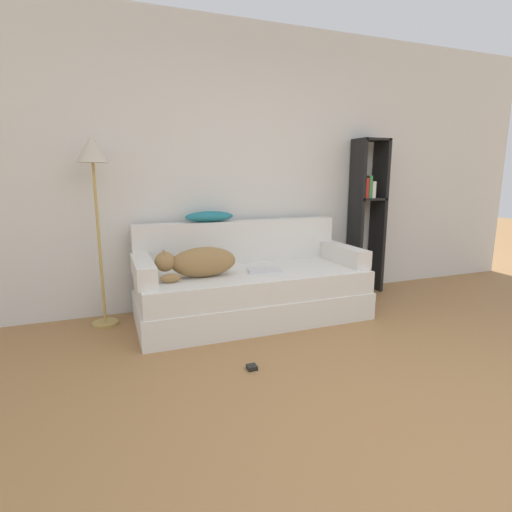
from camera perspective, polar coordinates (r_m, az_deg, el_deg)
name	(u,v)px	position (r m, az deg, el deg)	size (l,w,h in m)	color
ground_plane	(464,468)	(2.21, 27.62, -25.27)	(20.00, 20.00, 0.00)	#9E7042
wall_back	(252,168)	(4.08, -0.58, 12.46)	(6.95, 0.06, 2.70)	silver
couch	(252,295)	(3.63, -0.54, -5.53)	(2.03, 0.90, 0.44)	silver
couch_backrest	(239,242)	(3.88, -2.50, 2.07)	(1.99, 0.15, 0.41)	silver
couch_arm_left	(143,270)	(3.35, -15.82, -1.97)	(0.15, 0.71, 0.17)	silver
couch_arm_right	(343,254)	(3.97, 12.32, 0.27)	(0.15, 0.71, 0.17)	silver
dog	(198,262)	(3.34, -8.27, -0.88)	(0.68, 0.24, 0.25)	olive
laptop	(264,270)	(3.54, 1.21, -2.03)	(0.33, 0.26, 0.02)	silver
throw_pillow	(209,216)	(3.78, -6.68, 5.63)	(0.46, 0.18, 0.10)	teal
bookshelf	(367,209)	(4.54, 15.60, 6.47)	(0.33, 0.26, 1.66)	black
floor_lamp	(93,167)	(3.55, -22.24, 11.72)	(0.25, 0.25, 1.60)	tan
power_adapter	(252,367)	(2.78, -0.60, -15.61)	(0.06, 0.06, 0.03)	black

